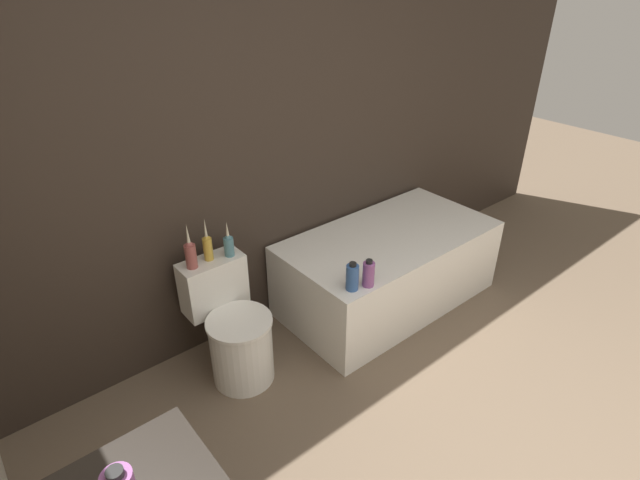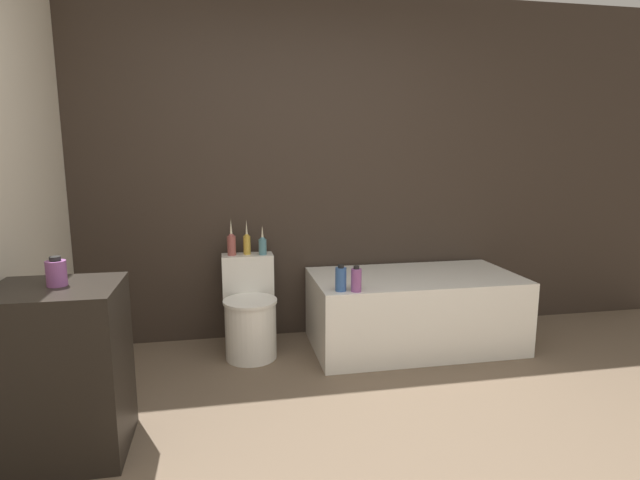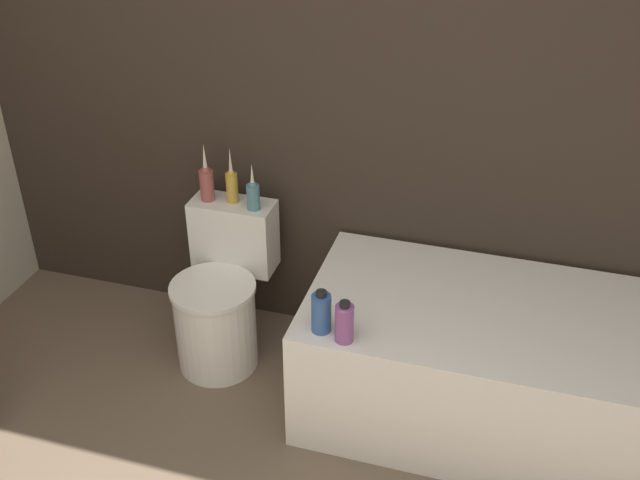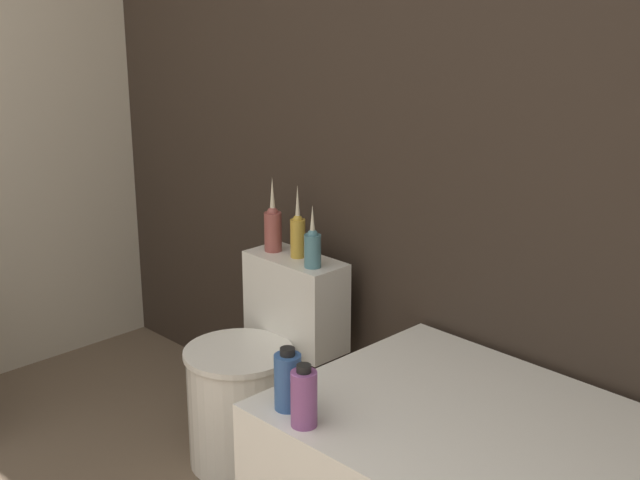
% 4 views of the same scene
% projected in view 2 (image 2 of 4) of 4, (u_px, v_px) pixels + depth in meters
% --- Properties ---
extents(wall_back_tiled, '(6.40, 0.06, 2.60)m').
position_uv_depth(wall_back_tiled, '(298.00, 170.00, 3.82)').
color(wall_back_tiled, '#332821').
rests_on(wall_back_tiled, ground_plane).
extents(bathtub, '(1.51, 0.79, 0.54)m').
position_uv_depth(bathtub, '(414.00, 310.00, 3.72)').
color(bathtub, white).
rests_on(bathtub, ground).
extents(toilet, '(0.38, 0.54, 0.69)m').
position_uv_depth(toilet, '(250.00, 313.00, 3.55)').
color(toilet, white).
rests_on(toilet, ground).
extents(vanity_counter, '(0.57, 0.49, 0.83)m').
position_uv_depth(vanity_counter, '(61.00, 372.00, 2.35)').
color(vanity_counter, black).
rests_on(vanity_counter, ground).
extents(soap_bottle_glass, '(0.09, 0.09, 0.14)m').
position_uv_depth(soap_bottle_glass, '(56.00, 273.00, 2.29)').
color(soap_bottle_glass, '#8C4C8C').
rests_on(soap_bottle_glass, vanity_counter).
extents(vase_gold, '(0.06, 0.06, 0.27)m').
position_uv_depth(vase_gold, '(231.00, 243.00, 3.63)').
color(vase_gold, '#994C47').
rests_on(vase_gold, toilet).
extents(vase_silver, '(0.05, 0.05, 0.26)m').
position_uv_depth(vase_silver, '(247.00, 243.00, 3.67)').
color(vase_silver, gold).
rests_on(vase_silver, toilet).
extents(vase_bronze, '(0.06, 0.06, 0.22)m').
position_uv_depth(vase_bronze, '(263.00, 245.00, 3.65)').
color(vase_bronze, teal).
rests_on(vase_bronze, toilet).
extents(shampoo_bottle_tall, '(0.07, 0.07, 0.17)m').
position_uv_depth(shampoo_bottle_tall, '(341.00, 279.00, 3.24)').
color(shampoo_bottle_tall, '#335999').
rests_on(shampoo_bottle_tall, bathtub).
extents(shampoo_bottle_short, '(0.07, 0.07, 0.17)m').
position_uv_depth(shampoo_bottle_short, '(356.00, 280.00, 3.23)').
color(shampoo_bottle_short, '#8C4C8C').
rests_on(shampoo_bottle_short, bathtub).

